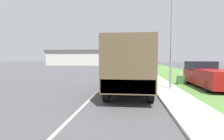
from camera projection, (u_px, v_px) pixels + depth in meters
name	position (u px, v px, depth m)	size (l,w,h in m)	color
ground_plane	(121.00, 69.00, 37.69)	(180.00, 180.00, 0.00)	#4C4C4F
lane_centre_stripe	(121.00, 69.00, 37.69)	(0.12, 120.00, 0.00)	silver
sidewalk_right	(142.00, 69.00, 37.20)	(1.80, 120.00, 0.12)	beige
grass_strip_right	(163.00, 69.00, 36.73)	(7.00, 120.00, 0.02)	#56843D
military_truck	(129.00, 64.00, 10.54)	(2.42, 7.02, 3.18)	#474C38
car_nearest_ahead	(126.00, 68.00, 24.72)	(1.91, 4.81, 1.73)	silver
car_second_ahead	(128.00, 66.00, 32.76)	(1.72, 4.69, 1.73)	tan
car_third_ahead	(130.00, 64.00, 47.82)	(1.80, 4.20, 1.70)	black
car_fourth_ahead	(120.00, 63.00, 58.20)	(1.77, 4.66, 1.58)	navy
car_farthest_ahead	(121.00, 63.00, 69.12)	(1.90, 4.43, 1.41)	silver
pickup_truck	(207.00, 75.00, 12.82)	(1.91, 5.69, 1.89)	maroon
lamp_post	(169.00, 24.00, 11.42)	(1.69, 0.24, 7.16)	gray
utility_box	(181.00, 80.00, 14.39)	(0.55, 0.45, 0.70)	#3D7042
building_distant	(78.00, 58.00, 60.22)	(18.86, 10.48, 5.04)	beige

